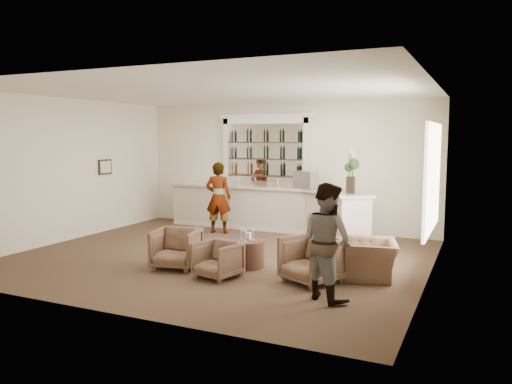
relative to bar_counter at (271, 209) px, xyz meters
The scene contains 19 objects.
ground 3.05m from the bar_counter, 86.88° to the right, with size 8.00×8.00×0.00m, color brown.
room_shell 2.91m from the bar_counter, 81.89° to the right, with size 8.04×7.02×3.32m.
bar_counter is the anchor object (origin of this frame).
back_bar_alcove 1.55m from the bar_counter, 129.15° to the left, with size 2.64×0.25×3.00m.
cocktail_table 3.65m from the bar_counter, 74.10° to the right, with size 0.68×0.68×0.50m, color #452A1E.
sommelier 1.38m from the bar_counter, 143.31° to the right, with size 0.65×0.43×1.79m, color gray.
guest 5.49m from the bar_counter, 58.26° to the right, with size 0.85×0.66×1.75m, color gray.
armchair_left 4.11m from the bar_counter, 92.02° to the right, with size 0.78×0.80×0.73m, color brown.
armchair_center 4.44m from the bar_counter, 78.75° to the right, with size 0.67×0.69×0.63m, color brown.
armchair_right 4.65m from the bar_counter, 58.55° to the right, with size 0.83×0.85×0.78m, color brown.
armchair_far 4.61m from the bar_counter, 45.20° to the right, with size 1.00×0.87×0.65m, color brown.
espresso_machine 1.24m from the bar_counter, ahead, with size 0.49×0.41×0.43m, color #ADACB1.
flower_vase 2.55m from the bar_counter, 14.66° to the right, with size 0.26×0.26×1.00m.
wine_glass_bar_left 0.70m from the bar_counter, ahead, with size 0.07×0.07×0.21m, color white, non-canonical shape.
wine_glass_bar_right 1.15m from the bar_counter, behind, with size 0.07×0.07×0.21m, color white, non-canonical shape.
wine_glass_tbl_a 3.58m from the bar_counter, 75.82° to the right, with size 0.07×0.07×0.21m, color white, non-canonical shape.
wine_glass_tbl_b 3.59m from the bar_counter, 72.22° to the right, with size 0.07×0.07×0.21m, color white, non-canonical shape.
wine_glass_tbl_c 3.78m from the bar_counter, 74.06° to the right, with size 0.07×0.07×0.21m, color white, non-canonical shape.
napkin_holder 3.50m from the bar_counter, 73.79° to the right, with size 0.08×0.08×0.12m, color silver.
Camera 1 is at (4.79, -8.68, 2.41)m, focal length 35.00 mm.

